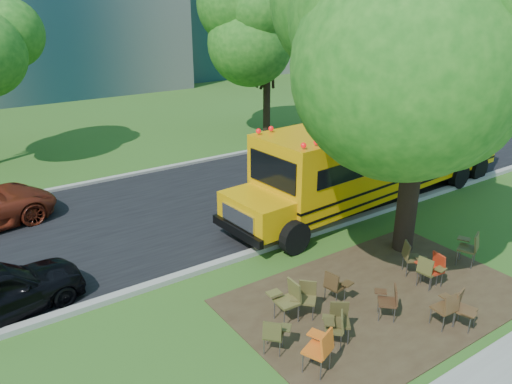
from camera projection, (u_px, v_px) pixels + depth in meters
ground at (334, 302)px, 11.74m from camera, size 160.00×160.00×0.00m
dirt_patch at (379, 298)px, 11.87m from camera, size 7.00×4.50×0.03m
asphalt_road at (195, 205)px, 17.11m from camera, size 80.00×8.00×0.04m
kerb_near at (261, 250)px, 14.02m from camera, size 80.00×0.25×0.14m
kerb_far at (147, 172)px, 20.25m from camera, size 80.00×0.25×0.14m
bg_tree_3 at (267, 32)px, 24.85m from camera, size 5.60×5.60×7.84m
bg_tree_4 at (391, 41)px, 28.53m from camera, size 5.00×5.00×6.85m
main_tree at (427, 39)px, 12.11m from camera, size 7.20×7.20×9.36m
school_bus at (387, 152)px, 17.34m from camera, size 11.97×3.44×2.89m
chair_0 at (321, 346)px, 9.34m from camera, size 0.66×0.75×0.97m
chair_1 at (274, 333)px, 9.87m from camera, size 0.70×0.55×0.81m
chair_2 at (337, 325)px, 10.13m from camera, size 0.53×0.68×0.79m
chair_3 at (338, 318)px, 10.29m from camera, size 0.73×0.57×0.85m
chair_4 at (447, 306)px, 10.65m from camera, size 0.61×0.52×0.89m
chair_5 at (463, 307)px, 10.65m from camera, size 0.59×0.63×0.86m
chair_6 at (434, 266)px, 12.22m from camera, size 0.52×0.64×0.88m
chair_7 at (428, 269)px, 12.10m from camera, size 0.57×0.58×0.86m
chair_8 at (288, 297)px, 10.88m from camera, size 0.57×0.65×0.97m
chair_9 at (306, 295)px, 11.07m from camera, size 0.72×0.57×0.84m
chair_10 at (335, 284)px, 11.50m from camera, size 0.58×0.56×0.83m
chair_11 at (390, 298)px, 10.96m from camera, size 0.57×0.72×0.84m
chair_12 at (411, 255)px, 12.69m from camera, size 0.61×0.77×0.91m
chair_13 at (470, 245)px, 13.13m from camera, size 0.66×0.76×0.97m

